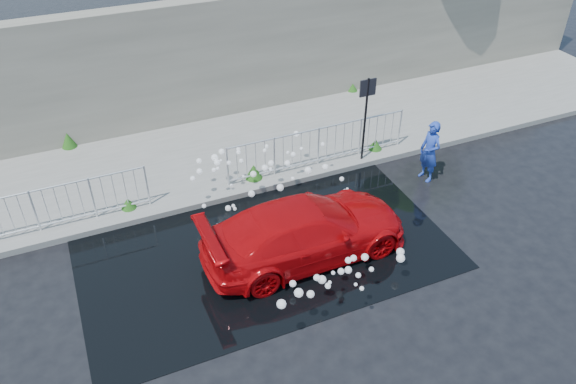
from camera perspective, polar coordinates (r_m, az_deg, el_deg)
name	(u,v)px	position (r m, az deg, el deg)	size (l,w,h in m)	color
ground	(258,282)	(11.81, -3.09, -9.08)	(90.00, 90.00, 0.00)	black
pavement	(192,159)	(15.57, -9.68, 3.28)	(30.00, 4.00, 0.15)	slate
curb	(214,199)	(13.95, -7.50, -0.75)	(30.00, 0.25, 0.16)	slate
retaining_wall	(165,67)	(16.65, -12.38, 12.32)	(30.00, 0.60, 3.50)	#686457
puddle	(263,246)	(12.62, -2.59, -5.47)	(8.00, 5.00, 0.01)	black
sign_post	(366,107)	(14.59, 7.95, 8.59)	(0.45, 0.06, 2.50)	black
railing_left	(34,210)	(13.64, -24.38, -1.66)	(5.05, 0.05, 1.10)	silver
railing_right	(318,145)	(14.74, 3.10, 4.80)	(5.05, 0.05, 1.10)	silver
weeds	(174,164)	(14.97, -11.51, 2.76)	(12.17, 3.93, 0.44)	#184B14
water_spray	(287,206)	(12.48, -0.10, -1.40)	(3.57, 5.53, 1.05)	white
red_car	(306,230)	(12.00, 1.81, -3.92)	(1.84, 4.53, 1.31)	#BB070B
person	(430,152)	(14.72, 14.21, 4.01)	(0.60, 0.39, 1.65)	#223FAD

